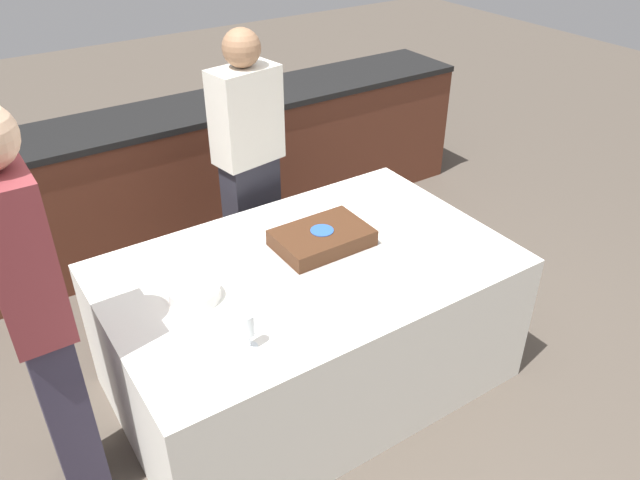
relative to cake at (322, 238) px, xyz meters
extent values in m
plane|color=brown|center=(-0.13, -0.08, -0.77)|extent=(14.00, 14.00, 0.00)
cube|color=#5B2D1E|center=(-0.13, 1.58, -0.33)|extent=(4.40, 0.55, 0.88)
cube|color=black|center=(-0.13, 1.58, 0.13)|extent=(4.40, 0.58, 0.04)
cube|color=white|center=(-0.13, -0.08, -0.40)|extent=(1.85, 1.18, 0.72)
cube|color=#B7B2AD|center=(0.00, 0.00, -0.04)|extent=(0.48, 0.34, 0.00)
cube|color=#472816|center=(0.00, 0.00, 0.00)|extent=(0.44, 0.30, 0.08)
cylinder|color=#2D5BB7|center=(0.00, 0.00, 0.04)|extent=(0.11, 0.11, 0.00)
cylinder|color=white|center=(-0.68, -0.05, -0.01)|extent=(0.22, 0.22, 0.06)
cylinder|color=white|center=(-0.62, -0.44, -0.04)|extent=(0.06, 0.06, 0.00)
cylinder|color=white|center=(-0.62, -0.44, -0.01)|extent=(0.01, 0.01, 0.06)
cylinder|color=white|center=(-0.62, -0.44, 0.07)|extent=(0.05, 0.05, 0.09)
cylinder|color=white|center=(0.09, 0.30, -0.04)|extent=(0.19, 0.19, 0.00)
cube|color=#282833|center=(0.00, 0.72, -0.32)|extent=(0.33, 0.21, 0.89)
cube|color=silver|center=(0.00, 0.72, 0.38)|extent=(0.38, 0.26, 0.51)
sphere|color=#936B4C|center=(0.00, 0.72, 0.73)|extent=(0.20, 0.20, 0.20)
cube|color=#383347|center=(-1.28, -0.08, -0.32)|extent=(0.16, 0.29, 0.89)
cube|color=brown|center=(-1.28, -0.08, 0.43)|extent=(0.20, 0.35, 0.61)
camera|label=1|loc=(-1.39, -2.09, 1.58)|focal=35.00mm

